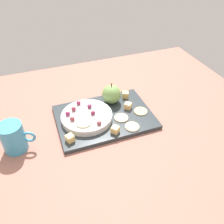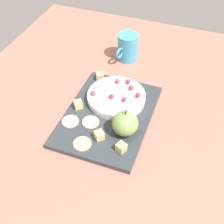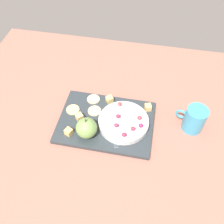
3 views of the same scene
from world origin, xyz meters
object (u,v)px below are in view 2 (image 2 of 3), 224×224
(apple_whole, at_px, (125,123))
(grape_3, at_px, (124,99))
(cheese_cube_2, at_px, (100,76))
(serving_dish, at_px, (116,97))
(cheese_cube_1, at_px, (78,104))
(cheese_cube_3, at_px, (121,147))
(grape_0, at_px, (111,96))
(cheese_cube_0, at_px, (99,135))
(grape_5, at_px, (138,95))
(apple_slice_0, at_px, (107,87))
(cup, at_px, (128,47))
(cracker_0, at_px, (70,121))
(cracker_2, at_px, (91,122))
(platter, at_px, (109,115))
(grape_6, at_px, (128,82))
(grape_4, at_px, (117,81))
(grape_1, at_px, (131,88))
(grape_2, at_px, (93,93))
(cracker_1, at_px, (83,144))

(apple_whole, relative_size, grape_3, 4.32)
(cheese_cube_2, bearing_deg, serving_dish, 47.19)
(cheese_cube_1, relative_size, cheese_cube_3, 1.00)
(cheese_cube_1, bearing_deg, grape_0, 119.27)
(cheese_cube_0, height_order, grape_5, grape_5)
(serving_dish, xyz_separation_m, cheese_cube_1, (0.07, -0.10, 0.00))
(cheese_cube_3, height_order, apple_slice_0, apple_slice_0)
(grape_3, relative_size, cup, 0.16)
(serving_dish, bearing_deg, cheese_cube_0, 2.64)
(grape_5, bearing_deg, serving_dish, -78.99)
(cheese_cube_0, relative_size, cracker_0, 0.47)
(cracker_2, bearing_deg, apple_whole, 89.52)
(platter, xyz_separation_m, grape_5, (-0.07, 0.07, 0.04))
(cheese_cube_0, relative_size, cheese_cube_2, 1.00)
(platter, bearing_deg, grape_6, 171.36)
(cheese_cube_1, distance_m, grape_0, 0.10)
(serving_dish, height_order, grape_3, grape_3)
(cracker_0, height_order, grape_0, grape_0)
(cheese_cube_2, distance_m, grape_4, 0.07)
(cheese_cube_3, bearing_deg, cracker_0, -105.11)
(grape_1, distance_m, grape_4, 0.05)
(grape_0, distance_m, grape_4, 0.07)
(cheese_cube_3, height_order, grape_2, grape_2)
(platter, relative_size, cheese_cube_1, 14.69)
(cheese_cube_3, relative_size, grape_5, 1.38)
(cracker_0, relative_size, grape_4, 2.95)
(grape_0, distance_m, grape_6, 0.09)
(cheese_cube_1, bearing_deg, grape_5, 117.15)
(cheese_cube_3, bearing_deg, cracker_1, -80.45)
(cheese_cube_0, distance_m, grape_3, 0.14)
(cracker_0, height_order, apple_slice_0, apple_slice_0)
(cracker_1, distance_m, grape_4, 0.25)
(cheese_cube_3, distance_m, grape_5, 0.19)
(platter, height_order, apple_whole, apple_whole)
(serving_dish, relative_size, cheese_cube_3, 7.73)
(grape_3, relative_size, grape_4, 1.00)
(cheese_cube_2, distance_m, grape_5, 0.16)
(cracker_2, bearing_deg, grape_3, 144.26)
(cheese_cube_3, relative_size, grape_4, 1.38)
(apple_whole, height_order, cheese_cube_0, apple_whole)
(grape_1, bearing_deg, serving_dish, -43.06)
(platter, bearing_deg, cheese_cube_0, 5.28)
(grape_6, bearing_deg, cheese_cube_2, -98.94)
(apple_whole, distance_m, grape_1, 0.16)
(cheese_cube_1, xyz_separation_m, grape_2, (-0.04, 0.03, 0.02))
(cheese_cube_1, relative_size, grape_6, 1.38)
(cracker_2, relative_size, grape_0, 2.95)
(grape_0, bearing_deg, grape_1, 143.14)
(cheese_cube_0, height_order, cracker_0, cheese_cube_0)
(cracker_0, relative_size, grape_3, 2.95)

